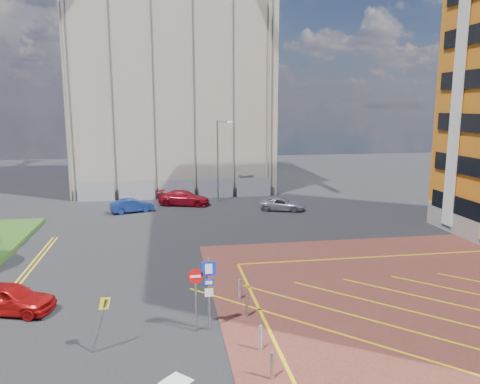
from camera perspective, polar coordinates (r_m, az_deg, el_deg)
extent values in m
plane|color=black|center=(19.84, -4.97, -17.81)|extent=(140.00, 140.00, 0.00)
cylinder|color=#9EA0A8|center=(46.05, -2.73, 3.74)|extent=(0.16, 0.16, 8.00)
cylinder|color=#9EA0A8|center=(45.83, -2.02, 8.58)|extent=(1.20, 0.10, 0.10)
cube|color=silver|center=(45.91, -1.27, 8.55)|extent=(0.50, 0.15, 0.12)
cylinder|color=#9EA0A8|center=(20.08, -3.81, -12.36)|extent=(0.10, 0.10, 3.20)
cube|color=#0B28C3|center=(19.64, -3.85, -9.30)|extent=(0.60, 0.04, 0.60)
cube|color=white|center=(19.61, -3.84, -9.33)|extent=(0.30, 0.02, 0.42)
cube|color=#0B28C3|center=(19.85, -3.82, -10.93)|extent=(0.40, 0.04, 0.25)
cube|color=white|center=(19.82, -3.82, -10.96)|extent=(0.28, 0.02, 0.14)
cube|color=white|center=(20.02, -3.81, -12.13)|extent=(0.35, 0.04, 0.35)
cylinder|color=#9EA0A8|center=(20.14, -5.40, -13.09)|extent=(0.08, 0.08, 2.70)
cylinder|color=red|center=(19.70, -5.45, -10.19)|extent=(0.64, 0.04, 0.64)
cube|color=white|center=(19.68, -5.45, -10.22)|extent=(0.44, 0.02, 0.10)
cylinder|color=#9EA0A8|center=(19.37, -16.69, -15.33)|extent=(0.74, 0.08, 2.12)
cube|color=yellow|center=(18.94, -16.18, -12.91)|extent=(0.43, 0.43, 0.56)
cylinder|color=#9EA0A8|center=(17.32, 3.94, -20.54)|extent=(0.14, 0.14, 0.90)
cylinder|color=black|center=(19.02, 2.51, -17.49)|extent=(0.14, 0.14, 0.90)
cylinder|color=#9EA0A8|center=(21.66, 0.85, -13.83)|extent=(0.14, 0.14, 0.90)
cylinder|color=black|center=(23.48, -0.02, -11.85)|extent=(0.14, 0.14, 0.90)
cube|color=gray|center=(57.47, -8.24, 11.97)|extent=(21.20, 19.20, 22.00)
cube|color=orange|center=(60.01, -6.44, 17.69)|extent=(0.90, 0.90, 34.00)
cube|color=gray|center=(48.22, -6.51, 0.38)|extent=(21.60, 0.06, 2.00)
imported|color=#A40E0E|center=(24.38, -26.31, -11.53)|extent=(4.43, 2.78, 1.40)
imported|color=navy|center=(42.84, -13.02, -1.61)|extent=(3.99, 2.42, 1.24)
imported|color=maroon|center=(45.01, -6.84, -0.73)|extent=(5.24, 3.29, 1.42)
imported|color=#ABAAB2|center=(42.70, 5.19, -1.51)|extent=(4.41, 3.12, 1.12)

